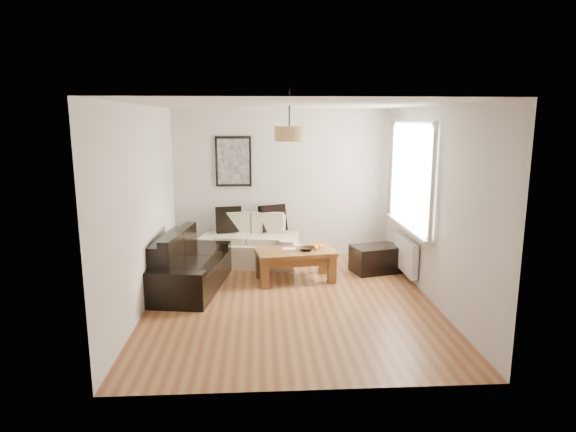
{
  "coord_description": "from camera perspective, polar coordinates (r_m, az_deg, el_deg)",
  "views": [
    {
      "loc": [
        -0.41,
        -6.26,
        2.42
      ],
      "look_at": [
        0.0,
        0.6,
        1.05
      ],
      "focal_mm": 30.39,
      "sensor_mm": 36.0,
      "label": 1
    }
  ],
  "objects": [
    {
      "name": "ceiling",
      "position": [
        6.28,
        0.33,
        12.91
      ],
      "size": [
        3.8,
        4.5,
        0.0
      ],
      "primitive_type": null,
      "color": "white",
      "rests_on": "floor"
    },
    {
      "name": "cushion_left",
      "position": [
        8.43,
        -6.95,
        -0.41
      ],
      "size": [
        0.46,
        0.2,
        0.44
      ],
      "primitive_type": "cube",
      "rotation": [
        0.0,
        0.0,
        0.16
      ],
      "color": "black",
      "rests_on": "loveseat_cream"
    },
    {
      "name": "papers",
      "position": [
        7.44,
        0.11,
        -3.84
      ],
      "size": [
        0.22,
        0.16,
        0.01
      ],
      "primitive_type": "cube",
      "rotation": [
        0.0,
        0.0,
        -0.1
      ],
      "color": "silver",
      "rests_on": "coffee_table"
    },
    {
      "name": "wall_back",
      "position": [
        8.6,
        -0.65,
        3.78
      ],
      "size": [
        3.8,
        0.04,
        2.6
      ],
      "primitive_type": null,
      "color": "silver",
      "rests_on": "floor"
    },
    {
      "name": "floor",
      "position": [
        6.73,
        0.31,
        -9.82
      ],
      "size": [
        4.5,
        4.5,
        0.0
      ],
      "primitive_type": "plane",
      "color": "brown",
      "rests_on": "ground"
    },
    {
      "name": "orange_a",
      "position": [
        7.42,
        3.21,
        -3.61
      ],
      "size": [
        0.11,
        0.11,
        0.09
      ],
      "primitive_type": "sphere",
      "rotation": [
        0.0,
        0.0,
        0.28
      ],
      "color": "orange",
      "rests_on": "fruit_bowl"
    },
    {
      "name": "wall_front",
      "position": [
        4.19,
        2.32,
        -4.26
      ],
      "size": [
        3.8,
        0.04,
        2.6
      ],
      "primitive_type": null,
      "color": "silver",
      "rests_on": "floor"
    },
    {
      "name": "coffee_table",
      "position": [
        7.44,
        0.84,
        -5.78
      ],
      "size": [
        1.25,
        0.81,
        0.48
      ],
      "primitive_type": null,
      "rotation": [
        0.0,
        0.0,
        0.15
      ],
      "color": "brown",
      "rests_on": "floor"
    },
    {
      "name": "poster",
      "position": [
        8.53,
        -6.4,
        6.36
      ],
      "size": [
        0.62,
        0.04,
        0.87
      ],
      "primitive_type": null,
      "color": "black",
      "rests_on": "wall_back"
    },
    {
      "name": "orange_c",
      "position": [
        7.48,
        2.47,
        -3.49
      ],
      "size": [
        0.07,
        0.07,
        0.06
      ],
      "primitive_type": "sphere",
      "rotation": [
        0.0,
        0.0,
        -0.12
      ],
      "color": "orange",
      "rests_on": "fruit_bowl"
    },
    {
      "name": "window_bay",
      "position": [
        7.46,
        14.36,
        4.61
      ],
      "size": [
        0.14,
        1.9,
        1.6
      ],
      "primitive_type": null,
      "color": "white",
      "rests_on": "wall_right"
    },
    {
      "name": "fruit_bowl",
      "position": [
        7.35,
        2.17,
        -3.86
      ],
      "size": [
        0.25,
        0.25,
        0.06
      ],
      "primitive_type": "imported",
      "rotation": [
        0.0,
        0.0,
        0.12
      ],
      "color": "black",
      "rests_on": "coffee_table"
    },
    {
      "name": "pendant_shade",
      "position": [
        6.58,
        0.16,
        9.61
      ],
      "size": [
        0.4,
        0.4,
        0.2
      ],
      "primitive_type": "cylinder",
      "color": "tan",
      "rests_on": "ceiling"
    },
    {
      "name": "ottoman",
      "position": [
        7.98,
        10.23,
        -4.96
      ],
      "size": [
        0.84,
        0.65,
        0.43
      ],
      "primitive_type": "cube",
      "rotation": [
        0.0,
        0.0,
        0.26
      ],
      "color": "black",
      "rests_on": "floor"
    },
    {
      "name": "sofa_leather",
      "position": [
        7.2,
        -11.47,
        -5.4
      ],
      "size": [
        1.11,
        1.87,
        0.76
      ],
      "primitive_type": null,
      "rotation": [
        0.0,
        0.0,
        1.42
      ],
      "color": "black",
      "rests_on": "floor"
    },
    {
      "name": "orange_b",
      "position": [
        7.47,
        3.72,
        -3.52
      ],
      "size": [
        0.08,
        0.08,
        0.07
      ],
      "primitive_type": "sphere",
      "rotation": [
        0.0,
        0.0,
        0.13
      ],
      "color": "#FC5015",
      "rests_on": "fruit_bowl"
    },
    {
      "name": "wall_left",
      "position": [
        6.54,
        -16.55,
        0.93
      ],
      "size": [
        0.04,
        4.5,
        2.6
      ],
      "primitive_type": null,
      "color": "silver",
      "rests_on": "floor"
    },
    {
      "name": "radiator",
      "position": [
        7.68,
        13.63,
        -4.46
      ],
      "size": [
        0.1,
        0.9,
        0.52
      ],
      "primitive_type": "cube",
      "color": "white",
      "rests_on": "wall_right"
    },
    {
      "name": "cushion_right",
      "position": [
        8.41,
        -1.78,
        -0.27
      ],
      "size": [
        0.48,
        0.32,
        0.46
      ],
      "primitive_type": "cube",
      "rotation": [
        0.0,
        0.0,
        0.41
      ],
      "color": "black",
      "rests_on": "loveseat_cream"
    },
    {
      "name": "loveseat_cream",
      "position": [
        8.3,
        -4.44,
        -2.89
      ],
      "size": [
        1.73,
        1.15,
        0.79
      ],
      "primitive_type": null,
      "rotation": [
        0.0,
        0.0,
        -0.19
      ],
      "color": "#C0AF9A",
      "rests_on": "floor"
    },
    {
      "name": "wall_right",
      "position": [
        6.77,
        16.59,
        1.27
      ],
      "size": [
        0.04,
        4.5,
        2.6
      ],
      "primitive_type": null,
      "color": "silver",
      "rests_on": "floor"
    }
  ]
}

